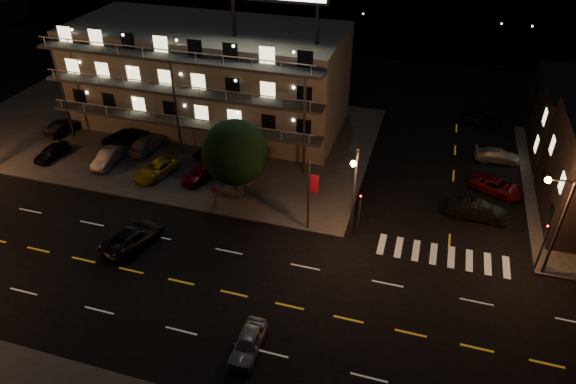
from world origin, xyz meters
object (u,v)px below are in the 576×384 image
(side_car_0, at_px, (477,211))
(tree, at_px, (235,154))
(lot_car_4, at_px, (236,179))
(lot_car_2, at_px, (157,169))
(road_car_west, at_px, (134,236))
(road_car_east, at_px, (248,343))
(lot_car_7, at_px, (147,143))

(side_car_0, bearing_deg, tree, 99.51)
(lot_car_4, bearing_deg, tree, -80.19)
(lot_car_2, height_order, side_car_0, side_car_0)
(side_car_0, height_order, road_car_west, side_car_0)
(road_car_east, distance_m, road_car_west, 13.73)
(tree, distance_m, lot_car_4, 3.93)
(tree, xyz_separation_m, road_car_west, (-5.30, -8.07, -3.69))
(side_car_0, bearing_deg, road_car_west, 114.70)
(road_car_east, bearing_deg, tree, 113.01)
(lot_car_7, bearing_deg, road_car_west, 118.87)
(lot_car_7, distance_m, road_car_east, 27.18)
(road_car_east, bearing_deg, side_car_0, 52.61)
(tree, xyz_separation_m, side_car_0, (19.92, 2.94, -3.67))
(lot_car_2, height_order, lot_car_7, lot_car_7)
(lot_car_2, distance_m, road_car_east, 22.03)
(lot_car_4, height_order, road_car_west, lot_car_4)
(tree, relative_size, lot_car_4, 1.63)
(lot_car_2, xyz_separation_m, side_car_0, (28.30, 1.73, -0.03))
(side_car_0, bearing_deg, lot_car_7, 87.00)
(lot_car_7, relative_size, road_car_west, 0.91)
(lot_car_2, relative_size, side_car_0, 0.99)
(lot_car_7, xyz_separation_m, road_car_west, (6.33, -13.28, -0.11))
(lot_car_7, height_order, road_car_east, lot_car_7)
(lot_car_7, xyz_separation_m, road_car_east, (18.20, -20.18, -0.21))
(side_car_0, height_order, road_car_east, side_car_0)
(lot_car_7, height_order, side_car_0, lot_car_7)
(road_car_west, bearing_deg, tree, -108.65)
(tree, height_order, lot_car_7, tree)
(lot_car_7, bearing_deg, road_car_east, 135.43)
(lot_car_4, distance_m, side_car_0, 20.67)
(road_car_east, xyz_separation_m, road_car_west, (-11.87, 6.90, 0.09))
(lot_car_7, bearing_deg, side_car_0, 179.25)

